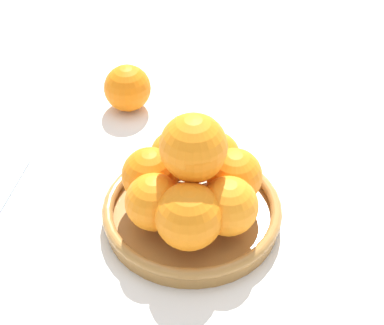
% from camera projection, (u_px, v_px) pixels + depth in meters
% --- Properties ---
extents(ground_plane, '(4.00, 4.00, 0.00)m').
position_uv_depth(ground_plane, '(192.00, 221.00, 0.84)').
color(ground_plane, white).
extents(fruit_bowl, '(0.23, 0.23, 0.03)m').
position_uv_depth(fruit_bowl, '(192.00, 212.00, 0.83)').
color(fruit_bowl, '#A57238').
rests_on(fruit_bowl, ground_plane).
extents(orange_pile, '(0.19, 0.18, 0.14)m').
position_uv_depth(orange_pile, '(192.00, 177.00, 0.78)').
color(orange_pile, orange).
rests_on(orange_pile, fruit_bowl).
extents(stray_orange, '(0.07, 0.07, 0.07)m').
position_uv_depth(stray_orange, '(127.00, 88.00, 1.01)').
color(stray_orange, orange).
rests_on(stray_orange, ground_plane).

